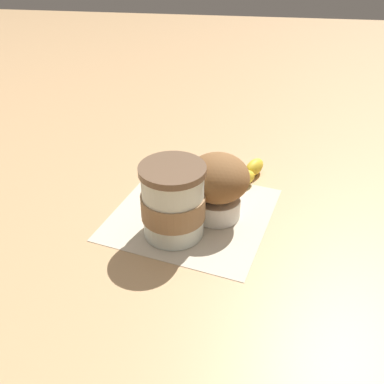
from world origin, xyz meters
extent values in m
plane|color=tan|center=(0.00, 0.00, 0.00)|extent=(3.00, 3.00, 0.00)
cube|color=beige|center=(0.00, 0.00, 0.00)|extent=(0.29, 0.29, 0.00)
cylinder|color=silver|center=(-0.05, 0.02, 0.05)|extent=(0.09, 0.09, 0.11)
cylinder|color=brown|center=(-0.05, 0.02, 0.11)|extent=(0.10, 0.10, 0.01)
cylinder|color=#997551|center=(-0.05, 0.02, 0.05)|extent=(0.10, 0.10, 0.04)
cylinder|color=white|center=(0.00, -0.04, 0.02)|extent=(0.08, 0.08, 0.03)
ellipsoid|color=brown|center=(0.00, -0.04, 0.07)|extent=(0.10, 0.10, 0.07)
ellipsoid|color=gold|center=(0.06, 0.02, 0.02)|extent=(0.04, 0.05, 0.03)
ellipsoid|color=gold|center=(0.07, -0.03, 0.02)|extent=(0.04, 0.06, 0.03)
ellipsoid|color=gold|center=(0.09, -0.07, 0.02)|extent=(0.06, 0.07, 0.03)
ellipsoid|color=gold|center=(0.14, -0.10, 0.02)|extent=(0.05, 0.05, 0.03)
camera|label=1|loc=(-0.59, -0.08, 0.43)|focal=42.00mm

